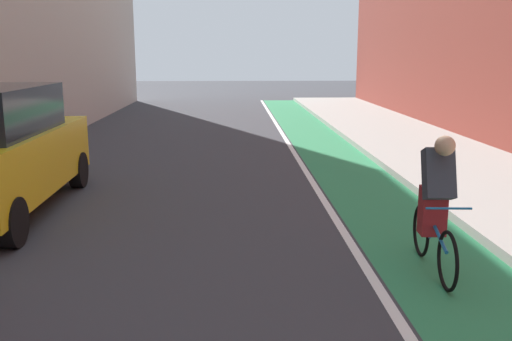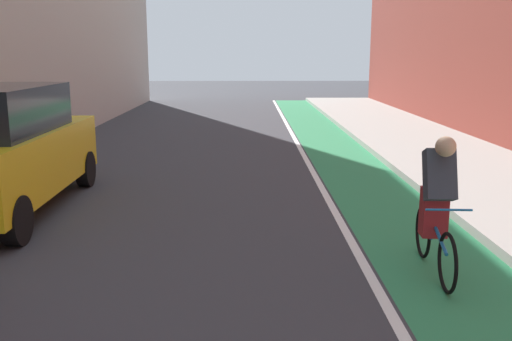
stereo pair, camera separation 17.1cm
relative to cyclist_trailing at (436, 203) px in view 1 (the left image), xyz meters
The scene contains 5 objects.
ground_plane 3.94m from the cyclist_trailing, 141.35° to the left, with size 86.47×86.47×0.00m, color #38383D.
bike_lane_paint 4.49m from the cyclist_trailing, 87.81° to the left, with size 1.60×39.30×0.00m, color #2D8451.
lane_divider_stripe 4.54m from the cyclist_trailing, 99.42° to the left, with size 0.12×39.30×0.00m, color white.
sidewalk_right 5.19m from the cyclist_trailing, 59.12° to the left, with size 3.34×39.30×0.14m, color #A8A59E.
cyclist_trailing is the anchor object (origin of this frame).
Camera 1 is at (0.73, 7.18, 2.46)m, focal length 39.71 mm.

